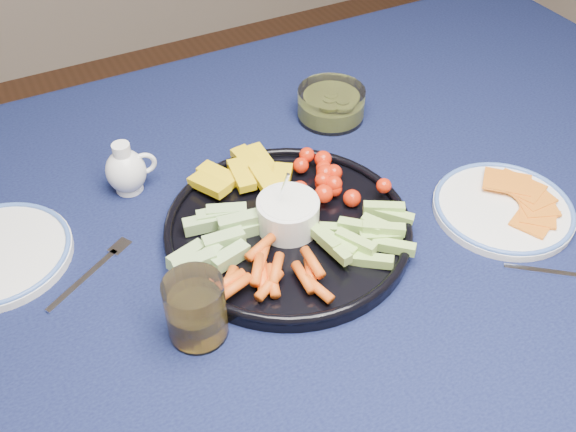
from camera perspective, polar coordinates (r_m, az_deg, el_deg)
name	(u,v)px	position (r m, az deg, el deg)	size (l,w,h in m)	color
dining_table	(325,232)	(1.13, 3.27, -1.43)	(1.67, 1.07, 0.75)	#4C2C19
crudite_platter	(286,225)	(0.98, -0.15, -0.78)	(0.38, 0.38, 0.12)	black
creamer_pitcher	(127,170)	(1.09, -14.16, 3.96)	(0.08, 0.07, 0.09)	white
pickle_bowl	(331,105)	(1.23, 3.85, 9.80)	(0.13, 0.13, 0.06)	white
cheese_plate	(504,207)	(1.08, 18.62, 0.80)	(0.22, 0.22, 0.03)	white
juice_tumbler	(196,312)	(0.85, -8.16, -8.44)	(0.08, 0.08, 0.09)	white
fork_left	(97,268)	(0.99, -16.65, -4.46)	(0.15, 0.10, 0.00)	white
fork_right	(564,274)	(1.02, 23.34, -4.76)	(0.12, 0.10, 0.00)	white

